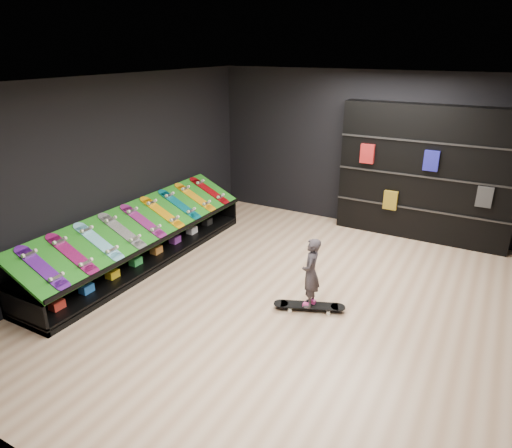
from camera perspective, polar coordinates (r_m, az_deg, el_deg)
The scene contains 19 objects.
floor at distance 6.66m, azimuth 2.97°, elevation -9.37°, with size 6.00×7.00×0.01m, color tan.
ceiling at distance 5.73m, azimuth 3.57°, elevation 17.34°, with size 6.00×7.00×0.01m, color white.
wall_back at distance 9.20m, azimuth 12.95°, elevation 8.96°, with size 6.00×0.02×3.00m, color black.
wall_front at distance 3.53m, azimuth -23.23°, elevation -13.22°, with size 6.00×0.02×3.00m, color black.
wall_left at distance 7.75m, azimuth -17.23°, elevation 6.25°, with size 0.02×7.00×3.00m, color black.
display_rack at distance 7.86m, azimuth -13.94°, elevation -2.91°, with size 0.90×4.50×0.50m, color black, non-canonical shape.
turf_ramp at distance 7.65m, azimuth -13.96°, elevation 0.17°, with size 1.00×4.50×0.04m, color #156810.
back_shelving at distance 8.83m, azimuth 20.38°, elevation 5.85°, with size 3.08×0.36×2.46m, color black.
floor_skateboard at distance 6.42m, azimuth 6.66°, elevation -10.33°, with size 0.98×0.22×0.09m, color black, non-canonical shape.
child at distance 6.24m, azimuth 6.79°, elevation -7.66°, with size 0.22×0.16×0.59m, color black.
display_board_0 at distance 6.50m, azimuth -25.18°, elevation -4.97°, with size 0.98×0.22×0.09m, color purple, non-canonical shape.
display_board_1 at distance 6.75m, azimuth -22.01°, elevation -3.49°, with size 0.98×0.22×0.09m, color #E5198C, non-canonical shape.
display_board_2 at distance 7.03m, azimuth -19.08°, elevation -2.11°, with size 0.98×0.22×0.09m, color #0CB2E5, non-canonical shape.
display_board_3 at distance 7.32m, azimuth -16.39°, elevation -0.84°, with size 0.98×0.22×0.09m, color black, non-canonical shape.
display_board_4 at distance 7.63m, azimuth -13.91°, elevation 0.34°, with size 0.98×0.22×0.09m, color #2626BF, non-canonical shape.
display_board_5 at distance 7.96m, azimuth -11.63°, elevation 1.42°, with size 0.98×0.22×0.09m, color yellow, non-canonical shape.
display_board_6 at distance 8.31m, azimuth -9.54°, elevation 2.41°, with size 0.98×0.22×0.09m, color #0C8C99, non-canonical shape.
display_board_7 at distance 8.66m, azimuth -7.61°, elevation 3.32°, with size 0.98×0.22×0.09m, color orange, non-canonical shape.
display_board_8 at distance 9.03m, azimuth -5.83°, elevation 4.15°, with size 0.98×0.22×0.09m, color red, non-canonical shape.
Camera 1 is at (2.47, -5.16, 3.41)m, focal length 32.00 mm.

